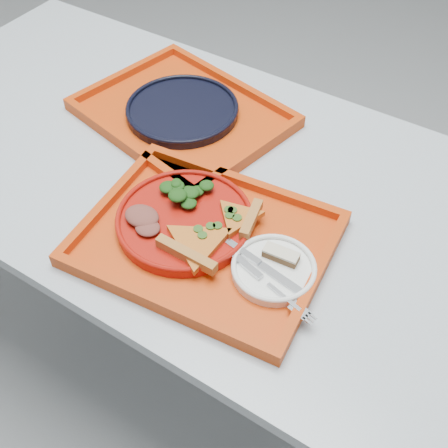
# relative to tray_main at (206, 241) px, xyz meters

# --- Properties ---
(ground) EXTENTS (10.00, 10.00, 0.00)m
(ground) POSITION_rel_tray_main_xyz_m (-0.15, 0.16, -0.76)
(ground) COLOR gray
(ground) RESTS_ON ground
(table) EXTENTS (1.60, 0.80, 0.75)m
(table) POSITION_rel_tray_main_xyz_m (-0.15, 0.16, -0.08)
(table) COLOR #98A0AB
(table) RESTS_ON ground
(tray_main) EXTENTS (0.48, 0.39, 0.01)m
(tray_main) POSITION_rel_tray_main_xyz_m (0.00, 0.00, 0.00)
(tray_main) COLOR #B93609
(tray_main) RESTS_ON table
(tray_far) EXTENTS (0.51, 0.44, 0.01)m
(tray_far) POSITION_rel_tray_main_xyz_m (-0.26, 0.29, 0.00)
(tray_far) COLOR #B93609
(tray_far) RESTS_ON table
(dinner_plate) EXTENTS (0.26, 0.26, 0.02)m
(dinner_plate) POSITION_rel_tray_main_xyz_m (-0.05, 0.01, 0.02)
(dinner_plate) COLOR #98120A
(dinner_plate) RESTS_ON tray_main
(side_plate) EXTENTS (0.15, 0.15, 0.01)m
(side_plate) POSITION_rel_tray_main_xyz_m (0.14, -0.00, 0.01)
(side_plate) COLOR white
(side_plate) RESTS_ON tray_main
(navy_plate) EXTENTS (0.26, 0.26, 0.02)m
(navy_plate) POSITION_rel_tray_main_xyz_m (-0.26, 0.29, 0.01)
(navy_plate) COLOR black
(navy_plate) RESTS_ON tray_far
(pizza_slice_a) EXTENTS (0.12, 0.14, 0.02)m
(pizza_slice_a) POSITION_rel_tray_main_xyz_m (0.00, -0.03, 0.03)
(pizza_slice_a) COLOR gold
(pizza_slice_a) RESTS_ON dinner_plate
(pizza_slice_b) EXTENTS (0.12, 0.11, 0.02)m
(pizza_slice_b) POSITION_rel_tray_main_xyz_m (0.03, 0.06, 0.03)
(pizza_slice_b) COLOR gold
(pizza_slice_b) RESTS_ON dinner_plate
(salad_heap) EXTENTS (0.08, 0.07, 0.04)m
(salad_heap) POSITION_rel_tray_main_xyz_m (-0.09, 0.07, 0.04)
(salad_heap) COLOR black
(salad_heap) RESTS_ON dinner_plate
(meat_portion) EXTENTS (0.07, 0.06, 0.02)m
(meat_portion) POSITION_rel_tray_main_xyz_m (-0.12, -0.04, 0.03)
(meat_portion) COLOR brown
(meat_portion) RESTS_ON dinner_plate
(dessert_bar) EXTENTS (0.07, 0.03, 0.02)m
(dessert_bar) POSITION_rel_tray_main_xyz_m (0.14, 0.03, 0.03)
(dessert_bar) COLOR #4A2F18
(dessert_bar) RESTS_ON side_plate
(knife) EXTENTS (0.19, 0.05, 0.01)m
(knife) POSITION_rel_tray_main_xyz_m (0.13, -0.01, 0.02)
(knife) COLOR silver
(knife) RESTS_ON side_plate
(fork) EXTENTS (0.18, 0.07, 0.01)m
(fork) POSITION_rel_tray_main_xyz_m (0.15, -0.04, 0.02)
(fork) COLOR silver
(fork) RESTS_ON side_plate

